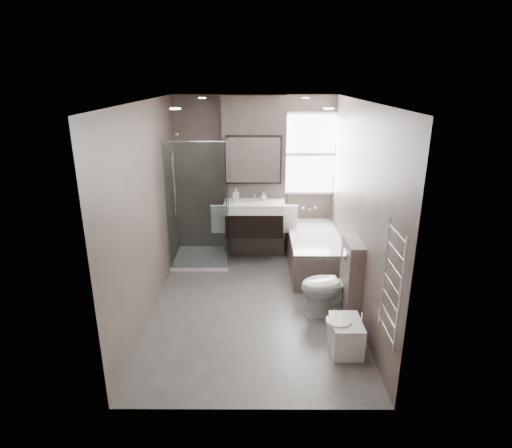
{
  "coord_description": "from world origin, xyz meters",
  "views": [
    {
      "loc": [
        0.05,
        -5.02,
        2.87
      ],
      "look_at": [
        0.03,
        0.15,
        1.08
      ],
      "focal_mm": 30.0,
      "sensor_mm": 36.0,
      "label": 1
    }
  ],
  "objects_px": {
    "bathtub": "(314,250)",
    "toilet": "(331,285)",
    "bidet": "(345,335)",
    "vanity": "(254,218)"
  },
  "relations": [
    {
      "from": "bathtub",
      "to": "vanity",
      "type": "bearing_deg",
      "value": 160.63
    },
    {
      "from": "bidet",
      "to": "toilet",
      "type": "bearing_deg",
      "value": 93.24
    },
    {
      "from": "vanity",
      "to": "bathtub",
      "type": "height_order",
      "value": "vanity"
    },
    {
      "from": "toilet",
      "to": "bidet",
      "type": "height_order",
      "value": "toilet"
    },
    {
      "from": "toilet",
      "to": "bathtub",
      "type": "bearing_deg",
      "value": 169.89
    },
    {
      "from": "bathtub",
      "to": "toilet",
      "type": "height_order",
      "value": "toilet"
    },
    {
      "from": "vanity",
      "to": "bidet",
      "type": "height_order",
      "value": "vanity"
    },
    {
      "from": "toilet",
      "to": "bidet",
      "type": "bearing_deg",
      "value": -8.84
    },
    {
      "from": "bathtub",
      "to": "toilet",
      "type": "bearing_deg",
      "value": -88.03
    },
    {
      "from": "vanity",
      "to": "bathtub",
      "type": "xyz_separation_m",
      "value": [
        0.92,
        -0.33,
        -0.43
      ]
    }
  ]
}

